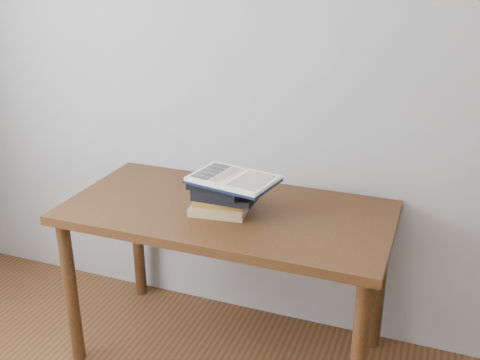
% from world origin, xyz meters
% --- Properties ---
extents(desk, '(1.42, 0.71, 0.76)m').
position_xyz_m(desk, '(-0.02, 1.38, 0.66)').
color(desk, '#4D3113').
rests_on(desk, ground).
extents(book_stack, '(0.28, 0.19, 0.15)m').
position_xyz_m(book_stack, '(-0.03, 1.34, 0.83)').
color(book_stack, '#A48254').
rests_on(book_stack, desk).
extents(open_book, '(0.38, 0.30, 0.03)m').
position_xyz_m(open_book, '(0.03, 1.33, 0.92)').
color(open_book, black).
rests_on(open_book, book_stack).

